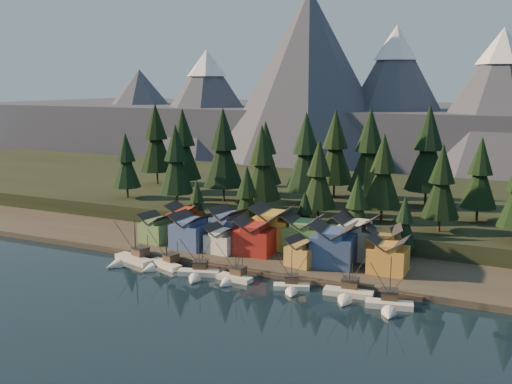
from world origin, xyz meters
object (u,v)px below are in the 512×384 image
at_px(boat_6, 390,299).
at_px(boat_0, 129,254).
at_px(boat_1, 161,260).
at_px(boat_3, 232,273).
at_px(house_back_0, 185,219).
at_px(boat_2, 197,268).
at_px(boat_4, 292,281).
at_px(house_front_0, 157,227).
at_px(house_front_1, 191,230).
at_px(house_back_1, 229,224).
at_px(boat_5, 348,287).

bearing_deg(boat_6, boat_0, 166.40).
xyz_separation_m(boat_0, boat_1, (9.22, 0.22, -0.21)).
xyz_separation_m(boat_3, house_back_0, (-27.12, 23.62, 4.30)).
bearing_deg(boat_1, boat_2, 10.91).
relative_size(boat_0, boat_2, 1.17).
distance_m(boat_1, boat_4, 33.91).
distance_m(boat_6, house_front_0, 68.28).
distance_m(boat_3, boat_6, 35.18).
relative_size(boat_2, boat_6, 0.94).
bearing_deg(boat_0, house_front_1, 70.89).
height_order(boat_6, house_back_1, house_back_1).
bearing_deg(house_front_0, boat_0, -74.11).
bearing_deg(boat_5, boat_2, 177.89).
relative_size(house_front_0, house_back_1, 0.88).
height_order(boat_0, house_back_0, boat_0).
bearing_deg(house_back_0, house_front_0, -124.00).
height_order(boat_5, house_front_0, boat_5).
distance_m(house_front_0, house_back_0, 8.86).
distance_m(boat_4, boat_5, 12.05).
xyz_separation_m(boat_2, house_back_1, (-4.59, 24.48, 4.33)).
distance_m(boat_1, house_back_1, 23.98).
distance_m(boat_0, house_back_0, 22.89).
relative_size(boat_2, boat_3, 1.04).
xyz_separation_m(boat_1, boat_2, (11.13, -1.83, 0.00)).
bearing_deg(boat_5, boat_1, 174.83).
relative_size(boat_1, boat_4, 1.08).
relative_size(house_front_0, house_back_0, 0.91).
distance_m(boat_0, house_front_1, 16.95).
distance_m(house_front_0, house_back_1, 19.48).
relative_size(boat_1, house_front_1, 1.16).
distance_m(boat_5, house_front_1, 47.64).
bearing_deg(boat_1, boat_3, 16.15).
height_order(boat_4, house_back_0, house_back_0).
distance_m(boat_5, house_front_0, 58.73).
bearing_deg(boat_0, house_front_0, 113.16).
relative_size(boat_4, boat_5, 0.86).
xyz_separation_m(house_front_1, house_back_1, (6.28, 9.43, 0.08)).
bearing_deg(boat_3, house_back_0, 145.04).
bearing_deg(boat_4, house_back_1, 118.42).
bearing_deg(boat_4, house_front_0, 140.52).
height_order(boat_1, house_front_1, house_front_1).
distance_m(boat_3, house_back_1, 27.88).
distance_m(boat_1, boat_6, 55.14).
height_order(boat_4, boat_5, boat_5).
xyz_separation_m(boat_1, boat_3, (19.92, -1.42, 0.05)).
relative_size(boat_0, boat_1, 1.16).
relative_size(house_front_1, house_back_1, 0.95).
bearing_deg(boat_1, house_front_0, 147.93).
bearing_deg(boat_1, boat_4, 18.59).
distance_m(boat_0, boat_2, 20.41).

